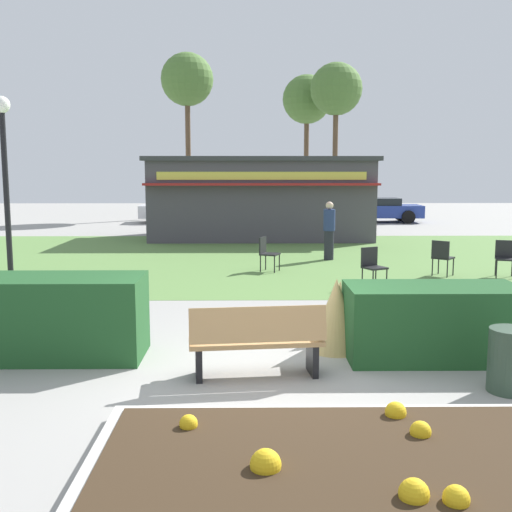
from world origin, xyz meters
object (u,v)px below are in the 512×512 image
cafe_chair_north (267,251)px  food_kiosk (261,197)px  park_bench (257,341)px  lamppost_mid (5,170)px  cafe_chair_center (372,264)px  person_strolling (329,230)px  parked_car_east_slot (377,209)px  tree_left_bg (336,90)px  tree_right_bg (187,81)px  parked_car_west_slot (182,209)px  trash_bin (511,360)px  tree_center_bg (307,101)px  cafe_chair_east (505,255)px  parked_car_center_slot (286,209)px  cafe_chair_west (442,255)px

cafe_chair_north → food_kiosk: bearing=90.1°
park_bench → lamppost_mid: size_ratio=0.42×
cafe_chair_center → lamppost_mid: bearing=-178.1°
cafe_chair_north → person_strolling: person_strolling is taller
food_kiosk → parked_car_east_slot: food_kiosk is taller
parked_car_east_slot → tree_left_bg: tree_left_bg is taller
parked_car_east_slot → tree_right_bg: tree_right_bg is taller
lamppost_mid → parked_car_west_slot: size_ratio=0.97×
trash_bin → cafe_chair_center: size_ratio=0.86×
trash_bin → person_strolling: person_strolling is taller
cafe_chair_north → person_strolling: size_ratio=0.53×
lamppost_mid → cafe_chair_north: lamppost_mid is taller
tree_left_bg → tree_center_bg: tree_left_bg is taller
cafe_chair_north → parked_car_east_slot: 15.95m
trash_bin → parked_car_east_slot: 23.78m
tree_right_bg → tree_center_bg: size_ratio=1.09×
lamppost_mid → trash_bin: bearing=-37.2°
park_bench → tree_left_bg: (4.59, 26.42, 6.31)m
cafe_chair_east → parked_car_center_slot: (-4.45, 15.70, 0.12)m
cafe_chair_north → tree_left_bg: bearing=76.9°
lamppost_mid → tree_left_bg: size_ratio=0.50×
parked_car_east_slot → tree_right_bg: (-9.65, 3.29, 6.61)m
cafe_chair_west → cafe_chair_east: bearing=-3.1°
parked_car_center_slot → park_bench: bearing=-94.3°
parked_car_center_slot → parked_car_east_slot: (4.56, 0.00, 0.00)m
food_kiosk → cafe_chair_west: 9.78m
cafe_chair_center → tree_right_bg: 22.21m
food_kiosk → cafe_chair_north: food_kiosk is taller
parked_car_center_slot → tree_center_bg: bearing=75.4°
parked_car_west_slot → tree_right_bg: tree_right_bg is taller
trash_bin → park_bench: bearing=169.9°
cafe_chair_west → cafe_chair_north: (-4.28, 0.81, 0.00)m
lamppost_mid → cafe_chair_center: size_ratio=4.65×
food_kiosk → tree_center_bg: bearing=77.2°
parked_car_center_slot → parked_car_east_slot: same height
cafe_chair_east → tree_left_bg: size_ratio=0.11×
cafe_chair_east → tree_center_bg: tree_center_bg is taller
person_strolling → parked_car_center_slot: bearing=-115.8°
park_bench → lamppost_mid: lamppost_mid is taller
lamppost_mid → cafe_chair_west: lamppost_mid is taller
cafe_chair_center → person_strolling: size_ratio=0.53×
park_bench → cafe_chair_east: park_bench is taller
trash_bin → cafe_chair_north: 9.13m
cafe_chair_east → tree_right_bg: tree_right_bg is taller
cafe_chair_north → parked_car_west_slot: 15.28m
tree_left_bg → parked_car_west_slot: bearing=-156.9°
cafe_chair_north → tree_left_bg: (4.23, 18.21, 6.26)m
cafe_chair_west → cafe_chair_east: 1.52m
cafe_chair_north → park_bench: bearing=-92.5°
food_kiosk → tree_right_bg: size_ratio=0.97×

